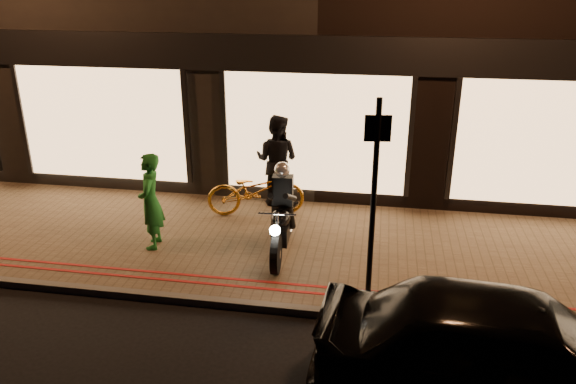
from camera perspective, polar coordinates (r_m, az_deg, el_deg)
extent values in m
plane|color=black|center=(8.28, -0.90, -12.30)|extent=(90.00, 90.00, 0.00)
cube|color=brown|center=(9.96, 1.22, -5.68)|extent=(50.00, 4.00, 0.12)
cube|color=#59544C|center=(8.29, -0.84, -11.77)|extent=(50.00, 0.14, 0.12)
cube|color=maroon|center=(8.59, -0.35, -9.97)|extent=(50.00, 0.06, 0.01)
cube|color=maroon|center=(8.76, -0.11, -9.30)|extent=(50.00, 0.06, 0.01)
cube|color=black|center=(10.89, 2.93, 13.78)|extent=(48.00, 0.12, 0.70)
cube|color=#FFC27F|center=(12.53, -18.25, 6.58)|extent=(3.60, 0.06, 2.38)
cube|color=#FFC27F|center=(11.19, 2.77, 5.94)|extent=(3.60, 0.06, 2.38)
cube|color=#FFC27F|center=(11.57, 25.54, 4.35)|extent=(3.60, 0.06, 2.38)
cylinder|color=black|center=(8.92, -1.23, -6.35)|extent=(0.15, 0.65, 0.64)
cylinder|color=black|center=(10.08, -0.21, -2.92)|extent=(0.15, 0.65, 0.64)
cylinder|color=silver|center=(8.92, -1.23, -6.35)|extent=(0.15, 0.15, 0.14)
cylinder|color=silver|center=(10.08, -0.21, -2.92)|extent=(0.15, 0.15, 0.14)
cube|color=black|center=(9.51, -0.65, -3.96)|extent=(0.30, 0.71, 0.30)
ellipsoid|color=black|center=(9.27, -0.76, -2.63)|extent=(0.35, 0.52, 0.29)
cube|color=black|center=(9.66, -0.43, -1.59)|extent=(0.25, 0.56, 0.09)
cylinder|color=silver|center=(8.78, -1.13, -2.26)|extent=(0.60, 0.06, 0.03)
cylinder|color=silver|center=(8.83, -1.20, -4.47)|extent=(0.07, 0.33, 0.71)
sphere|color=white|center=(8.64, -1.34, -3.92)|extent=(0.18, 0.18, 0.17)
cylinder|color=silver|center=(9.95, 0.38, -3.51)|extent=(0.10, 0.55, 0.07)
cube|color=black|center=(9.40, -0.53, 0.06)|extent=(0.35, 0.24, 0.55)
sphere|color=silver|center=(9.21, -0.59, 2.30)|extent=(0.27, 0.27, 0.26)
cylinder|color=black|center=(9.12, -1.79, -0.45)|extent=(0.20, 0.61, 0.34)
cylinder|color=black|center=(9.08, 0.21, -0.54)|extent=(0.14, 0.61, 0.34)
cylinder|color=black|center=(9.56, -1.39, -2.50)|extent=(0.21, 0.29, 0.46)
cylinder|color=black|center=(9.53, 0.28, -2.59)|extent=(0.19, 0.29, 0.46)
cylinder|color=black|center=(7.73, 8.64, -1.50)|extent=(0.09, 0.09, 3.00)
cube|color=black|center=(7.37, 9.11, 6.39)|extent=(0.35, 0.08, 0.35)
imported|color=#BF7B21|center=(10.97, -3.28, 0.13)|extent=(2.00, 1.10, 0.99)
imported|color=#1D6D24|center=(9.82, -13.78, -0.93)|extent=(0.52, 0.68, 1.69)
imported|color=black|center=(11.33, -1.14, 3.23)|extent=(1.03, 0.87, 1.87)
imported|color=black|center=(6.78, 21.74, -15.10)|extent=(4.42, 2.02, 1.47)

